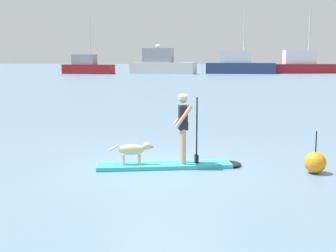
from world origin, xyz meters
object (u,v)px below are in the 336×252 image
(moored_boat_far_port, at_px, (87,66))
(marker_buoy, at_px, (315,162))
(person_paddler, at_px, (184,123))
(moored_boat_outer, at_px, (303,65))
(moored_boat_starboard, at_px, (239,65))
(dog, at_px, (133,150))
(moored_boat_port, at_px, (162,64))
(paddleboard, at_px, (173,165))

(moored_boat_far_port, bearing_deg, marker_buoy, -70.48)
(person_paddler, bearing_deg, moored_boat_outer, 76.86)
(moored_boat_starboard, distance_m, moored_boat_outer, 11.67)
(moored_boat_outer, bearing_deg, marker_buoy, -100.72)
(person_paddler, bearing_deg, dog, -168.90)
(marker_buoy, bearing_deg, moored_boat_far_port, 109.52)
(dog, bearing_deg, moored_boat_port, 95.54)
(moored_boat_starboard, distance_m, marker_buoy, 70.94)
(paddleboard, bearing_deg, moored_boat_starboard, 85.32)
(paddleboard, height_order, moored_boat_port, moored_boat_port)
(moored_boat_outer, bearing_deg, moored_boat_port, -168.18)
(paddleboard, distance_m, moored_boat_starboard, 70.85)
(moored_boat_outer, bearing_deg, paddleboard, -103.32)
(paddleboard, xyz_separation_m, marker_buoy, (3.40, -0.29, 0.21))
(moored_boat_far_port, xyz_separation_m, moored_boat_port, (12.80, 0.89, 0.37))
(marker_buoy, bearing_deg, dog, 178.74)
(marker_buoy, bearing_deg, moored_boat_port, 99.16)
(moored_boat_port, bearing_deg, moored_boat_far_port, -176.04)
(moored_boat_port, distance_m, moored_boat_starboard, 13.66)
(moored_boat_far_port, distance_m, marker_buoy, 71.11)
(paddleboard, relative_size, moored_boat_port, 0.32)
(moored_boat_outer, bearing_deg, moored_boat_starboard, -169.10)
(person_paddler, height_order, marker_buoy, person_paddler)
(moored_boat_far_port, relative_size, moored_boat_outer, 0.78)
(person_paddler, distance_m, dog, 1.41)
(person_paddler, relative_size, dog, 1.57)
(moored_boat_outer, distance_m, marker_buoy, 74.40)
(paddleboard, height_order, moored_boat_starboard, moored_boat_starboard)
(moored_boat_far_port, bearing_deg, paddleboard, -73.04)
(person_paddler, distance_m, moored_boat_port, 68.02)
(paddleboard, height_order, marker_buoy, marker_buoy)
(person_paddler, relative_size, moored_boat_starboard, 0.14)
(dog, relative_size, marker_buoy, 1.09)
(paddleboard, distance_m, person_paddler, 1.09)
(moored_boat_outer, height_order, marker_buoy, moored_boat_outer)
(moored_boat_port, relative_size, moored_boat_starboard, 0.97)
(dog, xyz_separation_m, moored_boat_starboard, (6.75, 70.79, 1.04))
(dog, bearing_deg, person_paddler, 11.10)
(paddleboard, relative_size, person_paddler, 2.12)
(person_paddler, height_order, dog, person_paddler)
(paddleboard, distance_m, marker_buoy, 3.42)
(dog, relative_size, moored_boat_port, 0.10)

